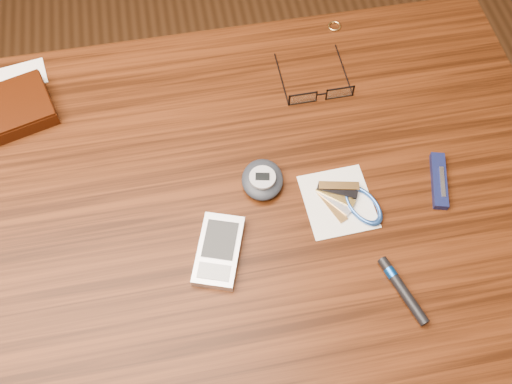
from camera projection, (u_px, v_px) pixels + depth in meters
ground at (237, 350)px, 1.43m from camera, size 3.80×3.80×0.00m
desk at (224, 248)px, 0.87m from camera, size 1.00×0.70×0.75m
wallet_and_card at (11, 109)px, 0.85m from camera, size 0.14×0.17×0.03m
eyeglasses at (320, 93)px, 0.87m from camera, size 0.10×0.11×0.02m
gold_ring at (334, 26)px, 0.95m from camera, size 0.03×0.03×0.00m
pda_phone at (219, 250)px, 0.75m from camera, size 0.08×0.11×0.02m
pedometer at (262, 179)px, 0.79m from camera, size 0.07×0.08×0.03m
notepad_keys at (350, 202)px, 0.79m from camera, size 0.12×0.11×0.01m
pocket_knife at (439, 181)px, 0.80m from camera, size 0.04×0.09×0.01m
black_blue_pen at (401, 288)px, 0.72m from camera, size 0.04×0.10×0.01m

